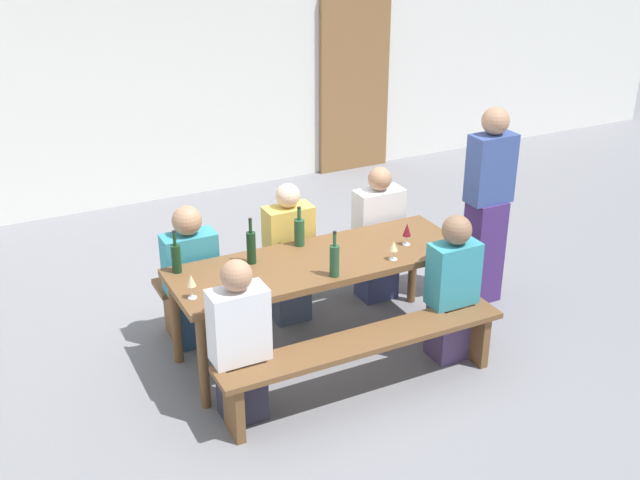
% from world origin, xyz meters
% --- Properties ---
extents(ground_plane, '(24.00, 24.00, 0.00)m').
position_xyz_m(ground_plane, '(0.00, 0.00, 0.00)').
color(ground_plane, slate).
extents(back_wall, '(14.00, 0.20, 3.20)m').
position_xyz_m(back_wall, '(0.00, 3.63, 1.60)').
color(back_wall, silver).
rests_on(back_wall, ground).
extents(wooden_door, '(0.90, 0.06, 2.10)m').
position_xyz_m(wooden_door, '(2.21, 3.49, 1.05)').
color(wooden_door, olive).
rests_on(wooden_door, ground).
extents(tasting_table, '(2.19, 0.73, 0.75)m').
position_xyz_m(tasting_table, '(0.00, 0.00, 0.67)').
color(tasting_table, brown).
rests_on(tasting_table, ground).
extents(bench_near, '(2.09, 0.30, 0.45)m').
position_xyz_m(bench_near, '(0.00, -0.67, 0.36)').
color(bench_near, brown).
rests_on(bench_near, ground).
extents(bench_far, '(2.09, 0.30, 0.45)m').
position_xyz_m(bench_far, '(0.00, 0.67, 0.36)').
color(bench_far, brown).
rests_on(bench_far, ground).
extents(wine_bottle_0, '(0.07, 0.07, 0.31)m').
position_xyz_m(wine_bottle_0, '(-0.98, 0.26, 0.86)').
color(wine_bottle_0, '#143319').
rests_on(wine_bottle_0, tasting_table).
extents(wine_bottle_1, '(0.07, 0.07, 0.34)m').
position_xyz_m(wine_bottle_1, '(-0.46, 0.16, 0.88)').
color(wine_bottle_1, '#143319').
rests_on(wine_bottle_1, tasting_table).
extents(wine_bottle_2, '(0.07, 0.07, 0.33)m').
position_xyz_m(wine_bottle_2, '(-0.03, -0.28, 0.87)').
color(wine_bottle_2, '#234C2D').
rests_on(wine_bottle_2, tasting_table).
extents(wine_bottle_3, '(0.08, 0.08, 0.31)m').
position_xyz_m(wine_bottle_3, '(-0.03, 0.28, 0.86)').
color(wine_bottle_3, '#234C2D').
rests_on(wine_bottle_3, tasting_table).
extents(wine_glass_0, '(0.06, 0.06, 0.17)m').
position_xyz_m(wine_glass_0, '(-1.01, -0.15, 0.87)').
color(wine_glass_0, silver).
rests_on(wine_glass_0, tasting_table).
extents(wine_glass_1, '(0.06, 0.06, 0.17)m').
position_xyz_m(wine_glass_1, '(0.69, -0.07, 0.87)').
color(wine_glass_1, silver).
rests_on(wine_glass_1, tasting_table).
extents(wine_glass_2, '(0.06, 0.06, 0.14)m').
position_xyz_m(wine_glass_2, '(0.47, -0.24, 0.85)').
color(wine_glass_2, silver).
rests_on(wine_glass_2, tasting_table).
extents(seated_guest_near_0, '(0.37, 0.24, 1.15)m').
position_xyz_m(seated_guest_near_0, '(-0.83, -0.52, 0.55)').
color(seated_guest_near_0, '#2A2838').
rests_on(seated_guest_near_0, ground).
extents(seated_guest_near_1, '(0.35, 0.24, 1.13)m').
position_xyz_m(seated_guest_near_1, '(0.81, -0.52, 0.54)').
color(seated_guest_near_1, '#503C67').
rests_on(seated_guest_near_1, ground).
extents(seated_guest_far_0, '(0.39, 0.24, 1.12)m').
position_xyz_m(seated_guest_far_0, '(-0.81, 0.52, 0.53)').
color(seated_guest_far_0, navy).
rests_on(seated_guest_far_0, ground).
extents(seated_guest_far_1, '(0.37, 0.24, 1.16)m').
position_xyz_m(seated_guest_far_1, '(-0.01, 0.52, 0.55)').
color(seated_guest_far_1, '#434F63').
rests_on(seated_guest_far_1, ground).
extents(seated_guest_far_2, '(0.40, 0.24, 1.16)m').
position_xyz_m(seated_guest_far_2, '(0.79, 0.52, 0.55)').
color(seated_guest_far_2, navy).
rests_on(seated_guest_far_2, ground).
extents(standing_host, '(0.36, 0.24, 1.66)m').
position_xyz_m(standing_host, '(1.56, 0.10, 0.82)').
color(standing_host, '#432867').
rests_on(standing_host, ground).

